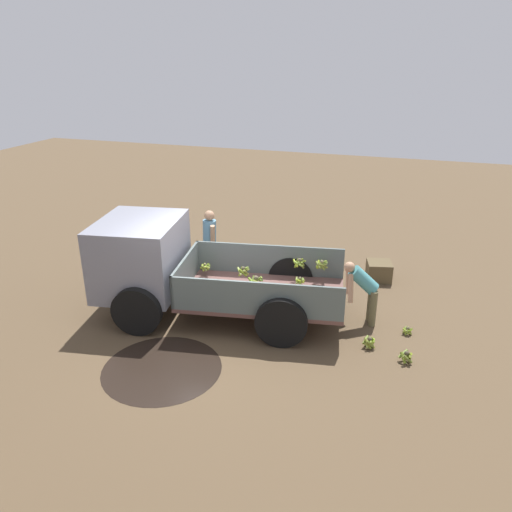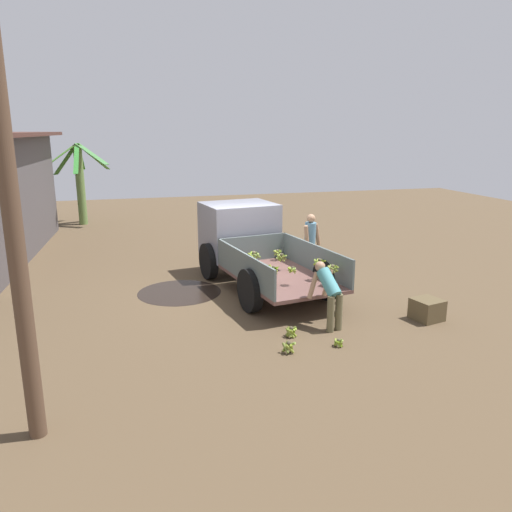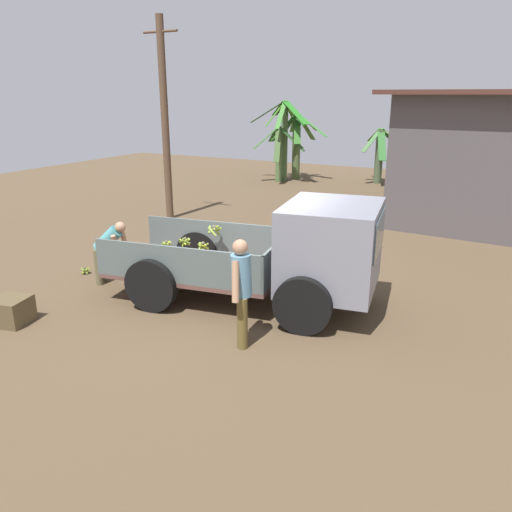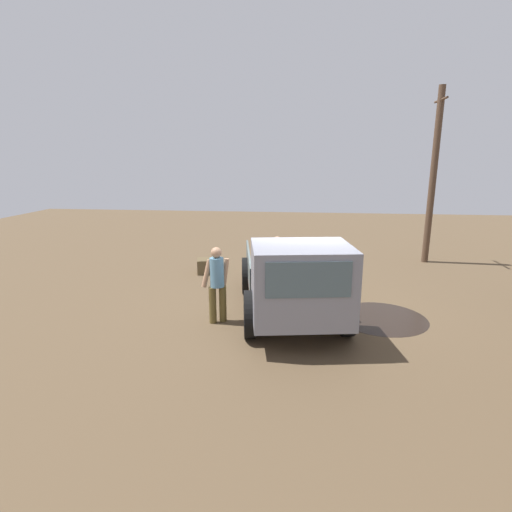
{
  "view_description": "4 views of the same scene",
  "coord_description": "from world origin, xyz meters",
  "px_view_note": "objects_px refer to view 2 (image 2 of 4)",
  "views": [
    {
      "loc": [
        -3.54,
        8.03,
        4.98
      ],
      "look_at": [
        -0.64,
        -0.99,
        1.08
      ],
      "focal_mm": 35.0,
      "sensor_mm": 36.0,
      "label": 1
    },
    {
      "loc": [
        -11.5,
        3.03,
        3.85
      ],
      "look_at": [
        -0.42,
        -0.01,
        0.93
      ],
      "focal_mm": 35.0,
      "sensor_mm": 36.0,
      "label": 2
    },
    {
      "loc": [
        4.14,
        -7.8,
        3.66
      ],
      "look_at": [
        0.64,
        -1.17,
        1.22
      ],
      "focal_mm": 35.0,
      "sensor_mm": 36.0,
      "label": 3
    },
    {
      "loc": [
        8.78,
        -0.09,
        3.49
      ],
      "look_at": [
        -1.07,
        -1.19,
        1.07
      ],
      "focal_mm": 28.0,
      "sensor_mm": 36.0,
      "label": 4
    }
  ],
  "objects_px": {
    "person_worker_loading": "(329,291)",
    "banana_bunch_on_ground_0": "(291,331)",
    "person_foreground_visitor": "(310,241)",
    "banana_bunch_on_ground_2": "(339,342)",
    "utility_pole": "(11,212)",
    "cargo_truck": "(247,240)",
    "banana_bunch_on_ground_1": "(289,346)",
    "wooden_crate_0": "(427,309)"
  },
  "relations": [
    {
      "from": "person_worker_loading",
      "to": "banana_bunch_on_ground_0",
      "type": "height_order",
      "value": "person_worker_loading"
    },
    {
      "from": "utility_pole",
      "to": "banana_bunch_on_ground_1",
      "type": "relative_size",
      "value": 21.44
    },
    {
      "from": "cargo_truck",
      "to": "utility_pole",
      "type": "relative_size",
      "value": 0.88
    },
    {
      "from": "person_worker_loading",
      "to": "banana_bunch_on_ground_0",
      "type": "xyz_separation_m",
      "value": [
        -0.26,
        0.87,
        -0.64
      ]
    },
    {
      "from": "banana_bunch_on_ground_1",
      "to": "banana_bunch_on_ground_2",
      "type": "relative_size",
      "value": 1.34
    },
    {
      "from": "person_worker_loading",
      "to": "banana_bunch_on_ground_1",
      "type": "distance_m",
      "value": 1.59
    },
    {
      "from": "utility_pole",
      "to": "person_worker_loading",
      "type": "relative_size",
      "value": 4.43
    },
    {
      "from": "banana_bunch_on_ground_0",
      "to": "wooden_crate_0",
      "type": "height_order",
      "value": "wooden_crate_0"
    },
    {
      "from": "utility_pole",
      "to": "person_foreground_visitor",
      "type": "height_order",
      "value": "utility_pole"
    },
    {
      "from": "cargo_truck",
      "to": "banana_bunch_on_ground_1",
      "type": "bearing_deg",
      "value": 165.49
    },
    {
      "from": "banana_bunch_on_ground_1",
      "to": "banana_bunch_on_ground_2",
      "type": "bearing_deg",
      "value": -89.27
    },
    {
      "from": "person_worker_loading",
      "to": "banana_bunch_on_ground_2",
      "type": "distance_m",
      "value": 1.14
    },
    {
      "from": "cargo_truck",
      "to": "person_worker_loading",
      "type": "xyz_separation_m",
      "value": [
        -3.83,
        -0.69,
        -0.27
      ]
    },
    {
      "from": "banana_bunch_on_ground_0",
      "to": "banana_bunch_on_ground_2",
      "type": "height_order",
      "value": "banana_bunch_on_ground_0"
    },
    {
      "from": "utility_pole",
      "to": "person_worker_loading",
      "type": "height_order",
      "value": "utility_pole"
    },
    {
      "from": "cargo_truck",
      "to": "utility_pole",
      "type": "height_order",
      "value": "utility_pole"
    },
    {
      "from": "utility_pole",
      "to": "banana_bunch_on_ground_2",
      "type": "bearing_deg",
      "value": -73.28
    },
    {
      "from": "banana_bunch_on_ground_0",
      "to": "wooden_crate_0",
      "type": "relative_size",
      "value": 0.44
    },
    {
      "from": "utility_pole",
      "to": "wooden_crate_0",
      "type": "relative_size",
      "value": 10.49
    },
    {
      "from": "person_foreground_visitor",
      "to": "banana_bunch_on_ground_2",
      "type": "distance_m",
      "value": 4.74
    },
    {
      "from": "person_worker_loading",
      "to": "person_foreground_visitor",
      "type": "bearing_deg",
      "value": -32.01
    },
    {
      "from": "cargo_truck",
      "to": "utility_pole",
      "type": "distance_m",
      "value": 7.83
    },
    {
      "from": "utility_pole",
      "to": "person_foreground_visitor",
      "type": "bearing_deg",
      "value": -45.5
    },
    {
      "from": "person_worker_loading",
      "to": "wooden_crate_0",
      "type": "xyz_separation_m",
      "value": [
        -0.15,
        -2.15,
        -0.54
      ]
    },
    {
      "from": "wooden_crate_0",
      "to": "cargo_truck",
      "type": "bearing_deg",
      "value": 35.56
    },
    {
      "from": "banana_bunch_on_ground_0",
      "to": "wooden_crate_0",
      "type": "distance_m",
      "value": 3.02
    },
    {
      "from": "banana_bunch_on_ground_1",
      "to": "wooden_crate_0",
      "type": "distance_m",
      "value": 3.38
    },
    {
      "from": "person_foreground_visitor",
      "to": "banana_bunch_on_ground_2",
      "type": "height_order",
      "value": "person_foreground_visitor"
    },
    {
      "from": "person_foreground_visitor",
      "to": "wooden_crate_0",
      "type": "distance_m",
      "value": 3.99
    },
    {
      "from": "utility_pole",
      "to": "banana_bunch_on_ground_1",
      "type": "bearing_deg",
      "value": -69.64
    },
    {
      "from": "cargo_truck",
      "to": "utility_pole",
      "type": "bearing_deg",
      "value": 135.64
    },
    {
      "from": "banana_bunch_on_ground_1",
      "to": "wooden_crate_0",
      "type": "height_order",
      "value": "wooden_crate_0"
    },
    {
      "from": "utility_pole",
      "to": "banana_bunch_on_ground_0",
      "type": "height_order",
      "value": "utility_pole"
    },
    {
      "from": "person_worker_loading",
      "to": "banana_bunch_on_ground_1",
      "type": "relative_size",
      "value": 4.84
    },
    {
      "from": "person_foreground_visitor",
      "to": "banana_bunch_on_ground_1",
      "type": "height_order",
      "value": "person_foreground_visitor"
    },
    {
      "from": "person_foreground_visitor",
      "to": "banana_bunch_on_ground_2",
      "type": "relative_size",
      "value": 8.33
    },
    {
      "from": "person_foreground_visitor",
      "to": "utility_pole",
      "type": "bearing_deg",
      "value": -74.07
    },
    {
      "from": "person_worker_loading",
      "to": "wooden_crate_0",
      "type": "bearing_deg",
      "value": -110.47
    },
    {
      "from": "banana_bunch_on_ground_0",
      "to": "person_worker_loading",
      "type": "bearing_deg",
      "value": -73.38
    },
    {
      "from": "person_worker_loading",
      "to": "wooden_crate_0",
      "type": "height_order",
      "value": "person_worker_loading"
    },
    {
      "from": "cargo_truck",
      "to": "banana_bunch_on_ground_0",
      "type": "xyz_separation_m",
      "value": [
        -4.09,
        0.17,
        -0.91
      ]
    },
    {
      "from": "person_worker_loading",
      "to": "banana_bunch_on_ground_0",
      "type": "relative_size",
      "value": 5.32
    }
  ]
}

